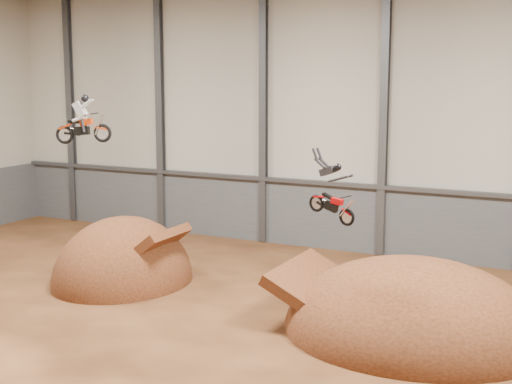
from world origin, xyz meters
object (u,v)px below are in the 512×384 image
landing_ramp (413,334)px  fmx_rider_b (330,187)px  takeoff_ramp (124,282)px  fmx_rider_a (83,117)px

landing_ramp → fmx_rider_b: (-2.24, -2.67, 5.53)m
takeoff_ramp → fmx_rider_b: 12.74m
fmx_rider_a → fmx_rider_b: 11.68m
takeoff_ramp → fmx_rider_a: size_ratio=2.86×
landing_ramp → takeoff_ramp: bearing=177.2°
landing_ramp → fmx_rider_a: bearing=-175.4°
landing_ramp → fmx_rider_b: bearing=-129.9°
takeoff_ramp → landing_ramp: bearing=-2.8°
landing_ramp → fmx_rider_b: fmx_rider_b is taller
landing_ramp → fmx_rider_b: size_ratio=3.90×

